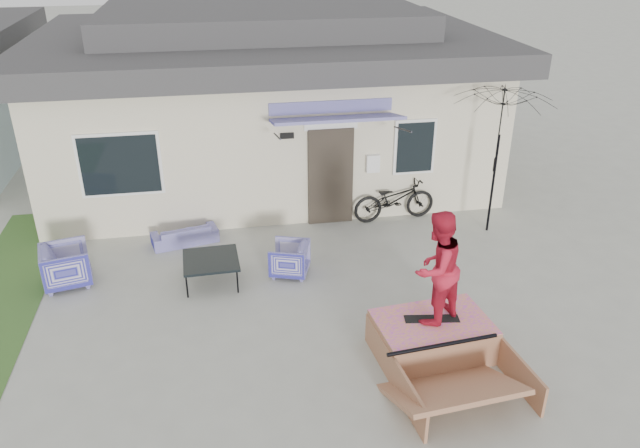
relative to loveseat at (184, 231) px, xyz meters
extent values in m
plane|color=#9C9D91|center=(2.08, -4.03, -0.26)|extent=(90.00, 90.00, 0.00)
cube|color=beige|center=(2.08, 3.97, 1.24)|extent=(10.00, 7.00, 3.00)
cube|color=#333335|center=(2.08, 3.97, 2.99)|extent=(10.80, 7.80, 0.50)
cube|color=#333335|center=(2.08, 3.97, 3.54)|extent=(7.50, 4.50, 0.60)
cube|color=#322A21|center=(3.08, 0.43, 0.79)|extent=(0.95, 0.08, 2.10)
cube|color=white|center=(-1.12, 0.44, 1.34)|extent=(1.60, 0.06, 1.30)
cube|color=white|center=(4.88, 0.44, 1.34)|extent=(0.90, 0.06, 1.20)
cube|color=navy|center=(3.08, -0.08, 2.19)|extent=(2.50, 1.09, 0.29)
imported|color=navy|center=(0.00, 0.00, 0.00)|extent=(1.36, 0.67, 0.51)
imported|color=navy|center=(-2.03, -1.23, 0.15)|extent=(0.91, 0.94, 0.82)
imported|color=navy|center=(1.93, -1.58, 0.09)|extent=(0.80, 0.83, 0.68)
cube|color=black|center=(0.51, -1.64, -0.02)|extent=(1.01, 1.01, 0.48)
imported|color=black|center=(4.47, 0.32, 0.33)|extent=(1.86, 0.78, 1.16)
cylinder|color=black|center=(6.28, -0.54, 0.79)|extent=(0.05, 0.05, 2.10)
imported|color=black|center=(6.28, -0.54, 1.49)|extent=(2.36, 2.25, 0.90)
cube|color=black|center=(3.72, -4.21, 0.33)|extent=(0.83, 0.32, 0.05)
imported|color=red|center=(3.72, -4.21, 1.22)|extent=(1.07, 1.01, 1.74)
camera|label=1|loc=(0.76, -11.39, 5.64)|focal=34.63mm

